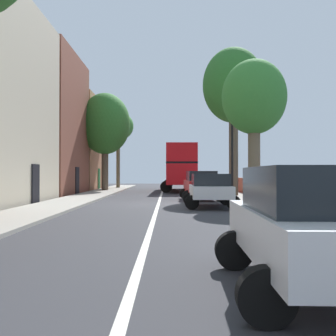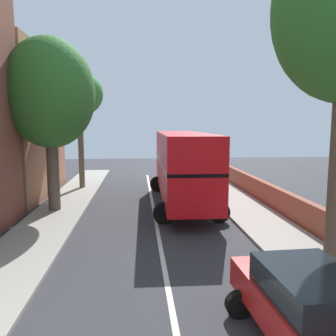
# 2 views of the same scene
# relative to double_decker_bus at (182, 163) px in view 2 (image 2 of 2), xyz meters

# --- Properties ---
(double_decker_bus) EXTENTS (3.70, 11.18, 4.06)m
(double_decker_bus) POSITION_rel_double_decker_bus_xyz_m (0.00, 0.00, 0.00)
(double_decker_bus) COLOR red
(double_decker_bus) RESTS_ON ground
(parked_car_red_right_2) EXTENTS (2.57, 4.11, 1.75)m
(parked_car_red_right_2) POSITION_rel_double_decker_bus_xyz_m (0.80, -12.67, -1.37)
(parked_car_red_right_2) COLOR #AD1919
(parked_car_red_right_2) RESTS_ON ground
(street_tree_left_0) EXTENTS (3.24, 3.24, 8.03)m
(street_tree_left_0) POSITION_rel_double_decker_bus_xyz_m (-6.47, 5.17, 4.18)
(street_tree_left_0) COLOR brown
(street_tree_left_0) RESTS_ON sidewalk_left
(street_tree_left_4) EXTENTS (4.50, 4.50, 8.72)m
(street_tree_left_4) POSITION_rel_double_decker_bus_xyz_m (-6.87, -1.12, 3.68)
(street_tree_left_4) COLOR brown
(street_tree_left_4) RESTS_ON sidewalk_left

